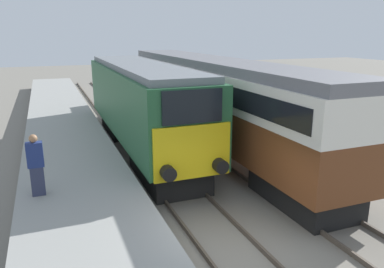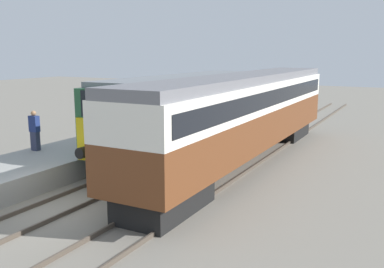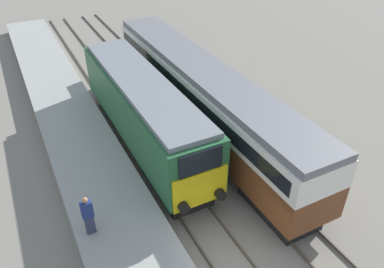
% 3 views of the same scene
% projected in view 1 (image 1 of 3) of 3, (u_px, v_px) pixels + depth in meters
% --- Properties ---
extents(ground_plane, '(120.00, 120.00, 0.00)m').
position_uv_depth(ground_plane, '(233.00, 253.00, 9.36)').
color(ground_plane, slate).
extents(platform_left, '(3.50, 50.00, 0.87)m').
position_uv_depth(platform_left, '(70.00, 157.00, 15.26)').
color(platform_left, gray).
rests_on(platform_left, ground_plane).
extents(rails_near_track, '(1.51, 60.00, 0.14)m').
position_uv_depth(rails_near_track, '(170.00, 180.00, 13.83)').
color(rails_near_track, '#4C4238').
rests_on(rails_near_track, ground_plane).
extents(rails_far_track, '(1.50, 60.00, 0.14)m').
position_uv_depth(rails_far_track, '(250.00, 168.00, 15.03)').
color(rails_far_track, '#4C4238').
rests_on(rails_far_track, ground_plane).
extents(locomotive, '(2.70, 13.04, 4.04)m').
position_uv_depth(locomotive, '(141.00, 104.00, 16.91)').
color(locomotive, black).
rests_on(locomotive, ground_plane).
extents(passenger_carriage, '(2.75, 18.75, 4.18)m').
position_uv_depth(passenger_carriage, '(211.00, 93.00, 17.89)').
color(passenger_carriage, black).
rests_on(passenger_carriage, ground_plane).
extents(person_on_platform, '(0.44, 0.26, 1.78)m').
position_uv_depth(person_on_platform, '(36.00, 165.00, 10.45)').
color(person_on_platform, '#2D334C').
rests_on(person_on_platform, platform_left).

